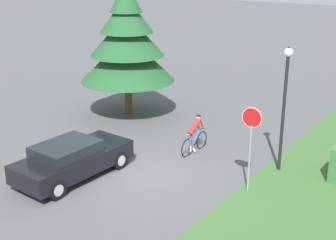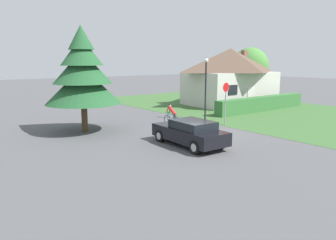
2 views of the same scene
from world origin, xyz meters
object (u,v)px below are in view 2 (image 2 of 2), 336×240
object	(u,v)px
conifer_tall_near	(83,74)
sedan_left_lane	(190,133)
deciduous_tree_right	(250,67)
stop_sign	(226,95)
cottage_house	(230,76)
cyclist	(172,116)
street_lamp	(206,80)

from	to	relation	value
conifer_tall_near	sedan_left_lane	bearing A→B (deg)	-66.05
sedan_left_lane	deciduous_tree_right	distance (m)	24.97
stop_sign	conifer_tall_near	xyz separation A→B (m)	(-8.65, 3.99, 1.55)
cottage_house	conifer_tall_near	xyz separation A→B (m)	(-17.26, -3.38, 0.70)
sedan_left_lane	conifer_tall_near	size ratio (longest dim) A/B	0.68
cottage_house	cyclist	size ratio (longest dim) A/B	5.15
sedan_left_lane	deciduous_tree_right	world-z (taller)	deciduous_tree_right
sedan_left_lane	cyclist	bearing A→B (deg)	-25.39
conifer_tall_near	deciduous_tree_right	size ratio (longest dim) A/B	1.10
sedan_left_lane	conifer_tall_near	world-z (taller)	conifer_tall_near
stop_sign	sedan_left_lane	bearing A→B (deg)	21.69
stop_sign	conifer_tall_near	distance (m)	9.66
street_lamp	deciduous_tree_right	xyz separation A→B (m)	(15.21, 8.10, 0.68)
sedan_left_lane	stop_sign	size ratio (longest dim) A/B	1.50
deciduous_tree_right	sedan_left_lane	bearing A→B (deg)	-148.25
stop_sign	street_lamp	xyz separation A→B (m)	(0.21, 2.21, 0.93)
street_lamp	conifer_tall_near	xyz separation A→B (m)	(-8.86, 1.78, 0.63)
cottage_house	sedan_left_lane	distance (m)	17.63
cottage_house	deciduous_tree_right	size ratio (longest dim) A/B	1.59
deciduous_tree_right	stop_sign	bearing A→B (deg)	-146.21
conifer_tall_near	deciduous_tree_right	world-z (taller)	conifer_tall_near
cottage_house	stop_sign	distance (m)	11.37
conifer_tall_near	deciduous_tree_right	xyz separation A→B (m)	(24.07, 6.32, 0.05)
sedan_left_lane	deciduous_tree_right	size ratio (longest dim) A/B	0.75
stop_sign	street_lamp	world-z (taller)	street_lamp
conifer_tall_near	cottage_house	bearing A→B (deg)	11.09
conifer_tall_near	deciduous_tree_right	bearing A→B (deg)	14.71
cottage_house	street_lamp	bearing A→B (deg)	-143.55
sedan_left_lane	stop_sign	world-z (taller)	stop_sign
cottage_house	cyclist	bearing A→B (deg)	-150.00
sedan_left_lane	deciduous_tree_right	bearing A→B (deg)	-56.10
deciduous_tree_right	cottage_house	bearing A→B (deg)	-156.67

